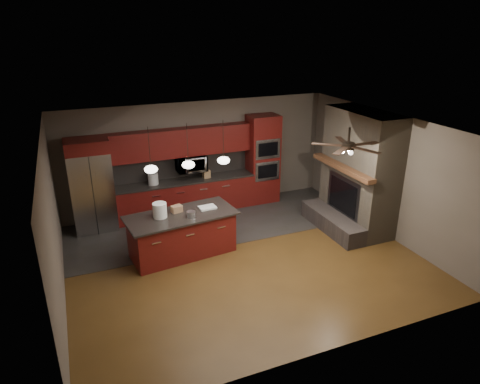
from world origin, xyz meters
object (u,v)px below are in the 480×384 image
kitchen_island (182,234)px  cardboard_box (177,209)px  refrigerator (92,186)px  white_bucket (160,210)px  microwave (191,163)px  paint_can (191,214)px  paint_tray (207,207)px  counter_box (207,174)px  oven_tower (263,159)px  counter_bucket (153,179)px

kitchen_island → cardboard_box: bearing=100.3°
refrigerator → kitchen_island: (1.59, -1.96, -0.64)m
cardboard_box → refrigerator: bearing=116.4°
refrigerator → white_bucket: (1.16, -1.93, -0.03)m
microwave → paint_can: (-0.68, -2.28, -0.32)m
microwave → paint_tray: size_ratio=2.07×
paint_can → refrigerator: bearing=129.1°
white_bucket → counter_box: bearing=50.1°
white_bucket → paint_can: (0.59, -0.23, -0.09)m
oven_tower → paint_tray: bearing=-138.9°
kitchen_island → counter_box: (1.21, 1.99, 0.53)m
white_bucket → counter_bucket: bearing=82.2°
microwave → white_bucket: (-1.27, -2.06, -0.23)m
paint_can → white_bucket: bearing=158.8°
kitchen_island → white_bucket: size_ratio=7.71×
kitchen_island → oven_tower: bearing=29.1°
counter_bucket → counter_box: size_ratio=1.45×
paint_tray → microwave: bearing=79.7°
microwave → counter_box: size_ratio=3.72×
white_bucket → paint_tray: white_bucket is taller
paint_can → paint_tray: (0.45, 0.30, -0.04)m
white_bucket → counter_box: (1.64, 1.96, -0.08)m
kitchen_island → counter_box: 2.39m
kitchen_island → counter_bucket: 2.12m
refrigerator → paint_tray: refrigerator is taller
microwave → refrigerator: size_ratio=0.33×
kitchen_island → counter_bucket: size_ratio=8.32×
paint_can → cardboard_box: bearing=120.4°
oven_tower → white_bucket: oven_tower is taller
oven_tower → kitchen_island: bearing=-144.2°
oven_tower → counter_bucket: bearing=179.9°
microwave → counter_box: (0.37, -0.10, -0.30)m
counter_bucket → white_bucket: bearing=-97.8°
refrigerator → paint_can: size_ratio=12.10×
microwave → cardboard_box: 2.15m
kitchen_island → paint_can: 0.58m
microwave → paint_tray: (-0.24, -1.99, -0.36)m
microwave → cardboard_box: microwave is taller
microwave → oven_tower: bearing=-1.7°
cardboard_box → counter_bucket: 1.88m
refrigerator → cardboard_box: size_ratio=10.08×
counter_bucket → refrigerator: bearing=-176.8°
paint_can → counter_bucket: (-0.31, 2.23, 0.06)m
refrigerator → counter_bucket: bearing=3.2°
kitchen_island → counter_box: size_ratio=12.04×
kitchen_island → paint_tray: bearing=2.6°
refrigerator → paint_can: refrigerator is taller
oven_tower → microwave: oven_tower is taller
paint_can → counter_bucket: counter_bucket is taller
oven_tower → refrigerator: (-4.40, -0.07, -0.09)m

